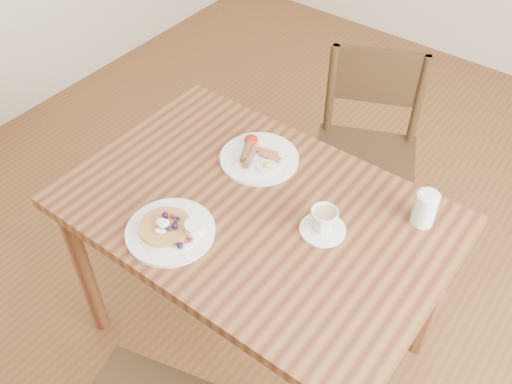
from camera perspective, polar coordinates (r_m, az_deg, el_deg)
ground at (r=2.39m, az=0.00°, el=-14.11°), size 5.00×5.00×0.00m
dining_table at (r=1.86m, az=0.00°, el=-3.69°), size 1.20×0.80×0.75m
chair_far at (r=2.44m, az=10.90°, el=4.35°), size 0.56×0.56×0.88m
pancake_plate at (r=1.73m, az=-8.43°, el=-3.75°), size 0.27×0.27×0.06m
breakfast_plate at (r=1.95m, az=0.21°, el=3.54°), size 0.27×0.27×0.04m
teacup_saucer at (r=1.71m, az=6.76°, el=-2.99°), size 0.14×0.14×0.09m
water_glass at (r=1.78m, az=16.54°, el=-1.59°), size 0.07×0.07×0.11m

